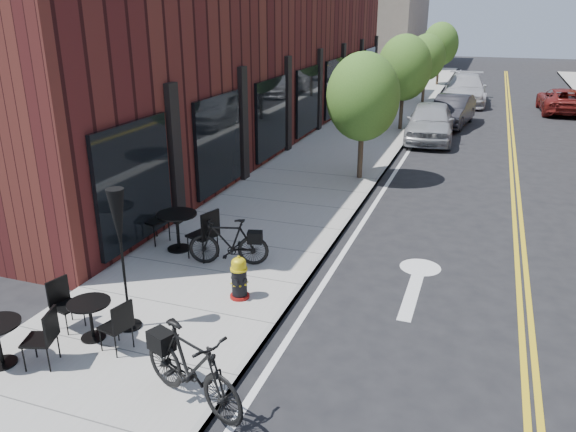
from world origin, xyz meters
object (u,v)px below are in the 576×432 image
at_px(patio_umbrella, 119,230).
at_px(parked_car_far, 562,101).
at_px(fire_hydrant, 239,278).
at_px(bistro_set_a, 90,315).
at_px(parked_car_c, 465,89).
at_px(bicycle_left, 228,242).
at_px(parked_car_b, 452,111).
at_px(parked_car_a, 430,122).
at_px(bistro_set_c, 177,226).
at_px(bicycle_right, 192,368).

height_order(patio_umbrella, parked_car_far, patio_umbrella).
height_order(fire_hydrant, patio_umbrella, patio_umbrella).
xyz_separation_m(bistro_set_a, parked_car_c, (4.20, 27.18, 0.26)).
height_order(bicycle_left, patio_umbrella, patio_umbrella).
xyz_separation_m(fire_hydrant, parked_car_b, (2.33, 18.37, 0.18)).
xyz_separation_m(parked_car_a, parked_car_c, (0.79, 10.27, 0.03)).
xyz_separation_m(bistro_set_c, parked_car_a, (3.90, 13.34, 0.11)).
bearing_deg(bistro_set_a, patio_umbrella, 67.05).
distance_m(bicycle_left, bistro_set_a, 3.36).
bearing_deg(parked_car_b, bistro_set_a, -93.71).
xyz_separation_m(patio_umbrella, parked_car_c, (3.84, 26.70, -1.04)).
distance_m(parked_car_a, parked_car_c, 10.30).
distance_m(bistro_set_c, parked_car_far, 24.17).
height_order(bicycle_left, parked_car_a, parked_car_a).
height_order(bicycle_left, bistro_set_a, bicycle_left).
height_order(parked_car_b, parked_car_c, parked_car_c).
xyz_separation_m(bistro_set_c, parked_car_far, (9.56, 22.20, -0.04)).
bearing_deg(fire_hydrant, parked_car_b, 97.16).
relative_size(bicycle_left, parked_car_a, 0.37).
relative_size(bicycle_right, bistro_set_a, 1.19).
bearing_deg(parked_car_far, patio_umbrella, 68.45).
xyz_separation_m(fire_hydrant, bistro_set_a, (-1.66, -2.02, 0.03)).
xyz_separation_m(bicycle_left, parked_car_a, (2.53, 13.66, 0.16)).
xyz_separation_m(bicycle_right, patio_umbrella, (-1.94, 1.37, 1.15)).
distance_m(fire_hydrant, parked_car_c, 25.29).
height_order(patio_umbrella, parked_car_a, patio_umbrella).
xyz_separation_m(bicycle_left, parked_car_far, (8.19, 22.52, 0.01)).
bearing_deg(parked_car_b, bicycle_left, -92.94).
bearing_deg(bicycle_right, bicycle_left, 40.70).
bearing_deg(bicycle_right, patio_umbrella, 76.51).
relative_size(bicycle_right, parked_car_a, 0.42).
height_order(bistro_set_a, parked_car_far, parked_car_far).
bearing_deg(bistro_set_c, fire_hydrant, -19.09).
relative_size(fire_hydrant, parked_car_c, 0.15).
relative_size(bicycle_right, parked_car_c, 0.35).
xyz_separation_m(patio_umbrella, parked_car_b, (3.64, 19.91, -1.16)).
distance_m(parked_car_a, parked_car_far, 10.51).
bearing_deg(bistro_set_c, parked_car_b, 91.69).
height_order(fire_hydrant, parked_car_b, parked_car_b).
height_order(bistro_set_a, parked_car_a, parked_car_a).
height_order(bicycle_right, bistro_set_c, bicycle_right).
distance_m(bistro_set_c, parked_car_b, 17.41).
bearing_deg(bicycle_right, bistro_set_a, 90.66).
bearing_deg(bicycle_right, parked_car_a, 18.07).
bearing_deg(parked_car_far, parked_car_a, 54.89).
bearing_deg(parked_car_b, parked_car_far, 54.03).
relative_size(fire_hydrant, bicycle_left, 0.50).
height_order(parked_car_b, parked_car_far, parked_car_b).
relative_size(fire_hydrant, parked_car_far, 0.18).
bearing_deg(bistro_set_a, bistro_set_c, 111.14).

